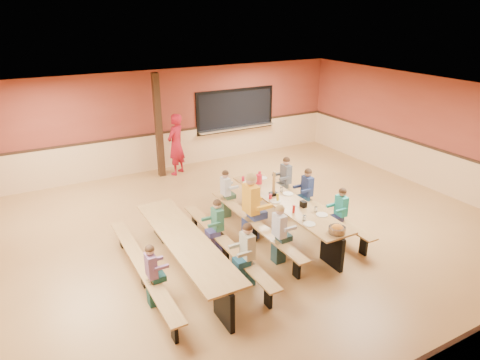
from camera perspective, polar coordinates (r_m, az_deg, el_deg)
ground at (r=9.35m, az=-0.18°, el=-7.78°), size 12.00×12.00×0.00m
room_envelope at (r=9.03m, az=-0.19°, el=-3.97°), size 12.04×10.04×3.02m
kitchen_pass_through at (r=14.07m, az=-0.59°, el=9.05°), size 2.78×0.28×1.38m
structural_post at (r=12.50m, az=-10.81°, el=7.05°), size 0.18×0.18×3.00m
cafeteria_table_main at (r=9.45m, az=6.22°, el=-3.99°), size 1.91×3.70×0.74m
cafeteria_table_second at (r=8.02m, az=-7.26°, el=-9.09°), size 1.91×3.70×0.74m
seated_child_white_left at (r=8.31m, az=5.23°, el=-7.22°), size 0.37×0.30×1.20m
seated_adult_yellow at (r=9.06m, az=1.46°, el=-3.59°), size 0.49×0.40×1.47m
seated_child_grey_left at (r=10.07m, az=-1.93°, el=-1.87°), size 0.34×0.28×1.15m
seated_child_teal_right at (r=9.34m, az=13.25°, el=-4.44°), size 0.35×0.28×1.16m
seated_child_navy_right at (r=10.13m, az=8.90°, el=-1.79°), size 0.37×0.30×1.20m
seated_child_char_right at (r=10.77m, az=6.10°, el=-0.12°), size 0.37×0.31×1.22m
seated_child_purple_sec at (r=7.33m, az=-11.66°, el=-12.41°), size 0.33×0.27×1.12m
seated_child_green_sec at (r=8.55m, az=-3.00°, el=-6.36°), size 0.35×0.29×1.18m
seated_child_tan_sec at (r=7.62m, az=1.00°, el=-9.98°), size 0.37×0.30×1.21m
standing_woman at (r=12.74m, az=-8.53°, el=4.72°), size 0.80×0.74×1.82m
punch_pitcher at (r=10.18m, az=2.53°, el=0.10°), size 0.16×0.16×0.22m
chip_bowl at (r=8.20m, az=12.82°, el=-6.42°), size 0.32×0.32×0.15m
napkin_dispenser at (r=9.10m, az=8.44°, el=-3.20°), size 0.10×0.14×0.13m
condiment_mustard at (r=9.30m, az=5.04°, el=-2.33°), size 0.06×0.06×0.17m
condiment_ketchup at (r=8.82m, az=7.18°, el=-3.85°), size 0.06×0.06×0.17m
table_paddle at (r=9.57m, az=4.52°, el=-1.25°), size 0.16×0.16×0.56m
place_settings at (r=9.33m, az=6.29°, el=-2.50°), size 0.65×3.30×0.11m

